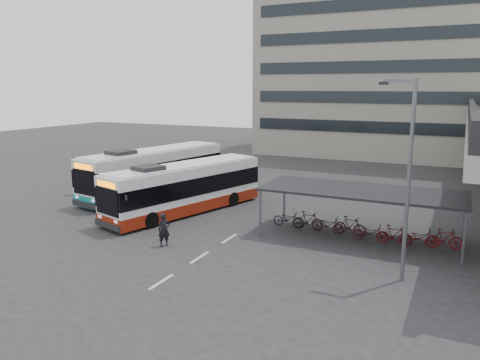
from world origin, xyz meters
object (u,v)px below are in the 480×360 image
at_px(bus_main, 185,188).
at_px(pedestrian, 164,230).
at_px(lamp_post, 407,169).
at_px(bus_teal, 155,172).

bearing_deg(bus_main, pedestrian, -50.96).
bearing_deg(bus_main, lamp_post, -4.63).
height_order(bus_main, pedestrian, bus_main).
xyz_separation_m(bus_teal, pedestrian, (7.11, -9.14, -0.81)).
xyz_separation_m(bus_teal, lamp_post, (17.99, -8.47, 2.91)).
bearing_deg(lamp_post, pedestrian, -177.67).
distance_m(bus_teal, pedestrian, 11.61).
distance_m(bus_main, pedestrian, 6.33).
bearing_deg(bus_main, bus_teal, 161.08).
relative_size(pedestrian, lamp_post, 0.21).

